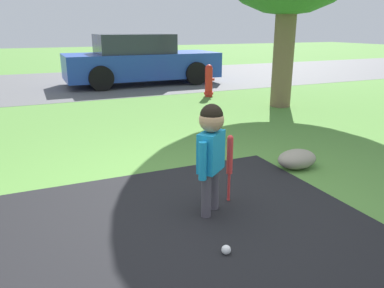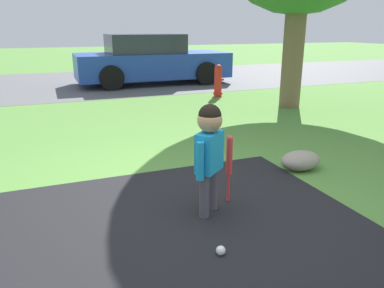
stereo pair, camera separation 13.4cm
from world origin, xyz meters
name	(u,v)px [view 1 (the left image)]	position (x,y,z in m)	size (l,w,h in m)	color
ground_plane	(197,207)	(0.00, 0.00, 0.00)	(60.00, 60.00, 0.00)	#518438
street_strip	(75,83)	(0.00, 8.67, 0.00)	(40.00, 6.00, 0.01)	#59595B
child	(211,144)	(0.07, -0.14, 0.64)	(0.32, 0.29, 0.98)	#4C4751
baseball_bat	(230,159)	(0.33, 0.00, 0.42)	(0.06, 0.06, 0.65)	red
sports_ball	(226,250)	(-0.11, -0.76, 0.04)	(0.07, 0.07, 0.07)	white
fire_hydrant	(209,81)	(2.63, 5.10, 0.37)	(0.25, 0.22, 0.75)	red
parked_car	(140,61)	(1.76, 7.78, 0.66)	(4.32, 1.89, 1.39)	#2347AD
edging_rock	(297,159)	(1.48, 0.44, 0.11)	(0.48, 0.33, 0.22)	gray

